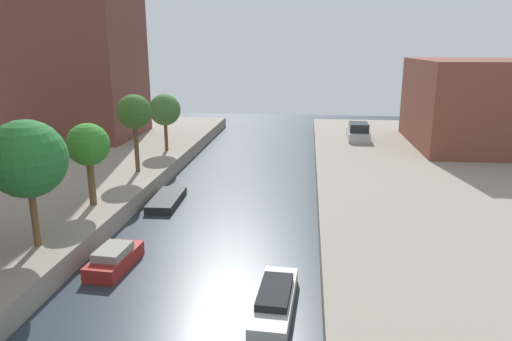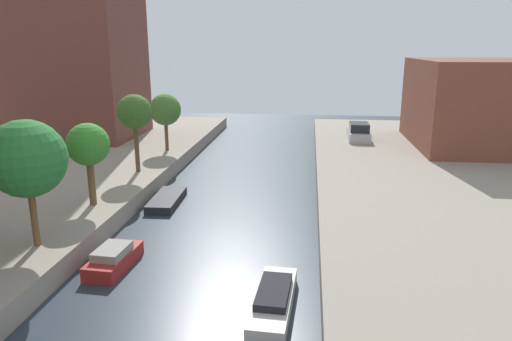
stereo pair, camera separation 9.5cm
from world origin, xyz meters
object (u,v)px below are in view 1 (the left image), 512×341
(apartment_tower_far, at_px, (71,15))
(low_block_right, at_px, (479,103))
(moored_boat_left_3, at_px, (167,200))
(street_tree_2, at_px, (27,159))
(street_tree_5, at_px, (165,110))
(street_tree_4, at_px, (134,113))
(parked_car, at_px, (358,132))
(moored_boat_right_2, at_px, (275,300))
(moored_boat_left_2, at_px, (114,259))
(street_tree_3, at_px, (88,146))

(apartment_tower_far, distance_m, low_block_right, 34.72)
(apartment_tower_far, relative_size, moored_boat_left_3, 5.13)
(street_tree_2, relative_size, street_tree_5, 1.19)
(street_tree_2, distance_m, street_tree_4, 11.81)
(parked_car, height_order, moored_boat_right_2, parked_car)
(apartment_tower_far, relative_size, parked_car, 4.88)
(parked_car, distance_m, moored_boat_left_2, 27.13)
(low_block_right, height_order, moored_boat_left_3, low_block_right)
(parked_car, bearing_deg, low_block_right, -9.99)
(street_tree_4, bearing_deg, apartment_tower_far, 129.18)
(street_tree_5, bearing_deg, parked_car, 21.98)
(moored_boat_left_3, bearing_deg, moored_boat_left_2, -88.34)
(street_tree_2, xyz_separation_m, street_tree_4, (0.00, 11.81, 0.20))
(moored_boat_right_2, bearing_deg, moored_boat_left_3, 123.63)
(parked_car, distance_m, moored_boat_right_2, 27.20)
(street_tree_2, height_order, moored_boat_right_2, street_tree_2)
(street_tree_2, height_order, parked_car, street_tree_2)
(low_block_right, bearing_deg, parked_car, 170.01)
(moored_boat_left_3, bearing_deg, street_tree_5, 106.49)
(apartment_tower_far, xyz_separation_m, moored_boat_left_2, (12.46, -22.99, -11.08))
(parked_car, height_order, moored_boat_left_2, parked_car)
(apartment_tower_far, relative_size, street_tree_2, 4.00)
(parked_car, xyz_separation_m, moored_boat_right_2, (-5.39, -26.63, -1.26))
(apartment_tower_far, distance_m, moored_boat_left_3, 22.21)
(low_block_right, height_order, street_tree_5, low_block_right)
(low_block_right, height_order, moored_boat_left_2, low_block_right)
(low_block_right, relative_size, street_tree_2, 2.30)
(moored_boat_left_2, bearing_deg, apartment_tower_far, 118.46)
(street_tree_3, bearing_deg, moored_boat_left_3, 49.24)
(street_tree_5, height_order, moored_boat_left_2, street_tree_5)
(street_tree_3, distance_m, moored_boat_left_2, 6.90)
(street_tree_2, relative_size, street_tree_3, 1.23)
(moored_boat_right_2, bearing_deg, apartment_tower_far, 127.24)
(street_tree_4, bearing_deg, parked_car, 39.43)
(street_tree_3, relative_size, moored_boat_right_2, 0.96)
(street_tree_4, relative_size, moored_boat_left_2, 1.60)
(street_tree_3, height_order, moored_boat_left_2, street_tree_3)
(street_tree_3, xyz_separation_m, moored_boat_left_3, (2.87, 3.34, -3.89))
(street_tree_5, relative_size, moored_boat_left_3, 1.08)
(moored_boat_left_3, bearing_deg, moored_boat_right_2, -56.37)
(street_tree_5, height_order, moored_boat_right_2, street_tree_5)
(low_block_right, xyz_separation_m, street_tree_2, (-24.65, -22.83, 0.21))
(low_block_right, relative_size, moored_boat_left_3, 2.95)
(street_tree_5, bearing_deg, moored_boat_left_2, -80.16)
(street_tree_5, xyz_separation_m, parked_car, (15.38, 6.21, -2.56))
(street_tree_2, bearing_deg, street_tree_3, 90.00)
(moored_boat_left_2, distance_m, moored_boat_right_2, 7.31)
(moored_boat_left_3, bearing_deg, street_tree_2, -108.61)
(moored_boat_left_2, height_order, moored_boat_left_3, moored_boat_left_2)
(street_tree_4, height_order, parked_car, street_tree_4)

